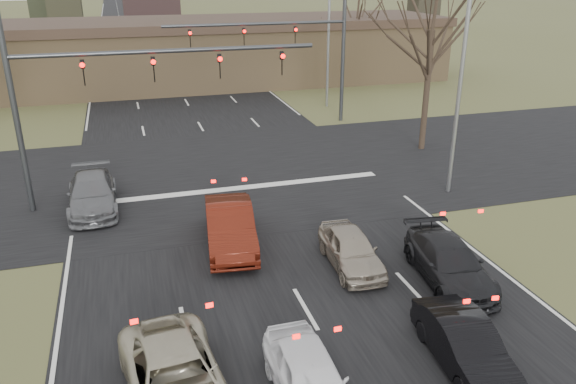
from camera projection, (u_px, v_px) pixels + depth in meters
name	position (u px, v px, depth m)	size (l,w,h in m)	color
ground	(344.00, 376.00, 13.75)	(360.00, 360.00, 0.00)	brown
road_main	(157.00, 50.00, 67.10)	(14.00, 300.00, 0.02)	black
road_cross	(228.00, 174.00, 27.09)	(200.00, 14.00, 0.02)	black
building	(198.00, 52.00, 47.07)	(42.40, 10.40, 5.30)	olive
mast_arm_near	(101.00, 83.00, 22.04)	(12.12, 0.24, 8.00)	#383A3D
mast_arm_far	(300.00, 43.00, 33.96)	(11.12, 0.24, 8.00)	#383A3D
streetlight_right_near	(459.00, 65.00, 22.89)	(2.34, 0.25, 10.00)	gray
streetlight_right_far	(326.00, 26.00, 38.14)	(2.34, 0.25, 10.00)	gray
car_silver_suv	(176.00, 380.00, 12.66)	(2.15, 4.67, 1.30)	#B9B095
car_white_sedan	(310.00, 379.00, 12.71)	(1.52, 3.78, 1.29)	white
car_black_hatch	(465.00, 345.00, 13.88)	(1.32, 3.78, 1.24)	black
car_charcoal_sedan	(449.00, 263.00, 17.71)	(1.79, 4.41, 1.28)	black
car_grey_ahead	(92.00, 193.00, 23.00)	(1.91, 4.69, 1.36)	slate
car_red_ahead	(230.00, 226.00, 19.89)	(1.63, 4.67, 1.54)	#50150B
car_silver_ahead	(351.00, 249.00, 18.57)	(1.48, 3.67, 1.25)	#A39683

